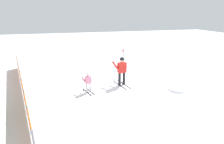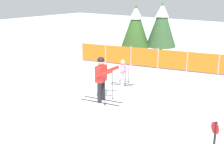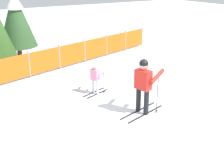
% 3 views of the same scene
% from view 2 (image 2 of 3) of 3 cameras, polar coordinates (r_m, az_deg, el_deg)
% --- Properties ---
extents(ground_plane, '(60.00, 60.00, 0.00)m').
position_cam_2_polar(ground_plane, '(10.56, -3.00, -5.82)').
color(ground_plane, white).
extents(skier_adult, '(1.64, 0.83, 1.70)m').
position_cam_2_polar(skier_adult, '(10.14, -2.07, -0.62)').
color(skier_adult, black).
rests_on(skier_adult, ground_plane).
extents(skier_child, '(1.07, 0.60, 1.11)m').
position_cam_2_polar(skier_child, '(12.09, 2.26, 0.36)').
color(skier_child, black).
rests_on(skier_child, ground_plane).
extents(safety_fence, '(10.12, 2.72, 1.12)m').
position_cam_2_polar(safety_fence, '(14.62, 12.14, 2.46)').
color(safety_fence, gray).
rests_on(safety_fence, ground_plane).
extents(conifer_far, '(1.79, 1.79, 3.33)m').
position_cam_2_polar(conifer_far, '(17.07, 10.06, 9.64)').
color(conifer_far, '#4C3823').
rests_on(conifer_far, ground_plane).
extents(conifer_near, '(1.70, 1.70, 3.16)m').
position_cam_2_polar(conifer_near, '(16.89, 4.85, 9.41)').
color(conifer_near, '#4C3823').
rests_on(conifer_near, ground_plane).
extents(trail_marker, '(0.23, 0.19, 1.20)m').
position_cam_2_polar(trail_marker, '(6.85, 20.05, -12.86)').
color(trail_marker, black).
rests_on(trail_marker, ground_plane).
extents(snow_mound, '(1.08, 0.92, 0.43)m').
position_cam_2_polar(snow_mound, '(9.89, -19.10, -8.35)').
color(snow_mound, white).
rests_on(snow_mound, ground_plane).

